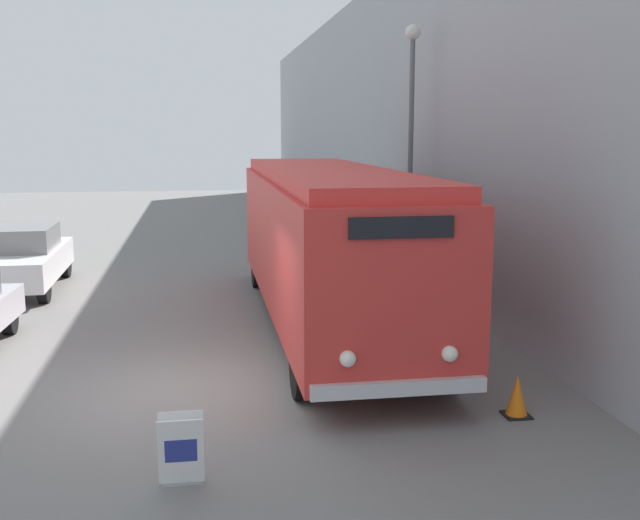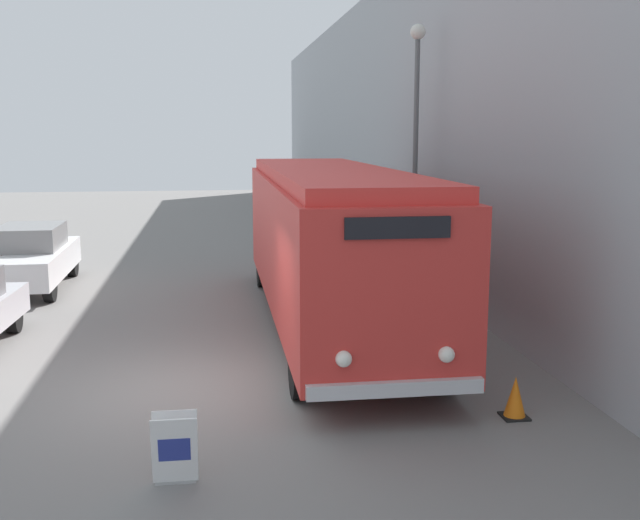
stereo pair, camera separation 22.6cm
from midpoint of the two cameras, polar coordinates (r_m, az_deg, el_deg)
ground_plane at (r=11.86m, az=-9.91°, el=-9.72°), size 80.00×80.00×0.00m
building_wall_right at (r=21.94m, az=6.95°, el=10.63°), size 0.30×60.00×8.57m
vintage_bus at (r=15.04m, az=1.21°, el=1.67°), size 2.51×11.15×3.21m
sign_board at (r=8.84m, az=-10.26°, el=-14.02°), size 0.51×0.30×0.80m
streetlamp at (r=18.07m, az=7.69°, el=10.35°), size 0.36×0.36×6.38m
parked_car_mid at (r=20.11m, az=-20.87°, el=0.19°), size 1.79×4.60×1.60m
traffic_cone at (r=10.90m, az=15.23°, el=-10.07°), size 0.36×0.36×0.59m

